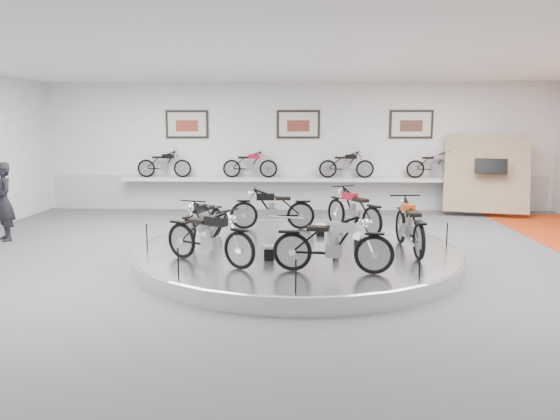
{
  "coord_description": "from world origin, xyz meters",
  "views": [
    {
      "loc": [
        0.02,
        -10.27,
        2.73
      ],
      "look_at": [
        -0.35,
        0.6,
        1.0
      ],
      "focal_mm": 35.0,
      "sensor_mm": 36.0,
      "label": 1
    }
  ],
  "objects_px": {
    "bike_b": "(272,208)",
    "bike_f": "(410,224)",
    "visitor": "(3,202)",
    "display_platform": "(297,255)",
    "bike_e": "(333,243)",
    "bike_c": "(202,220)",
    "bike_d": "(209,236)",
    "bike_a": "(354,209)",
    "shelf": "(298,179)"
  },
  "relations": [
    {
      "from": "bike_e",
      "to": "bike_f",
      "type": "xyz_separation_m",
      "value": [
        1.56,
        1.58,
        0.03
      ]
    },
    {
      "from": "bike_c",
      "to": "bike_e",
      "type": "xyz_separation_m",
      "value": [
        2.54,
        -2.21,
        0.03
      ]
    },
    {
      "from": "visitor",
      "to": "bike_f",
      "type": "bearing_deg",
      "value": 32.92
    },
    {
      "from": "display_platform",
      "to": "bike_b",
      "type": "xyz_separation_m",
      "value": [
        -0.58,
        1.85,
        0.64
      ]
    },
    {
      "from": "bike_c",
      "to": "bike_d",
      "type": "height_order",
      "value": "bike_d"
    },
    {
      "from": "bike_c",
      "to": "bike_d",
      "type": "relative_size",
      "value": 0.94
    },
    {
      "from": "bike_e",
      "to": "shelf",
      "type": "bearing_deg",
      "value": 100.8
    },
    {
      "from": "bike_a",
      "to": "bike_c",
      "type": "distance_m",
      "value": 3.45
    },
    {
      "from": "shelf",
      "to": "bike_a",
      "type": "bearing_deg",
      "value": -75.12
    },
    {
      "from": "visitor",
      "to": "bike_b",
      "type": "bearing_deg",
      "value": 46.27
    },
    {
      "from": "bike_d",
      "to": "bike_f",
      "type": "height_order",
      "value": "bike_f"
    },
    {
      "from": "bike_e",
      "to": "bike_d",
      "type": "bearing_deg",
      "value": 173.18
    },
    {
      "from": "bike_a",
      "to": "visitor",
      "type": "relative_size",
      "value": 0.94
    },
    {
      "from": "bike_f",
      "to": "bike_b",
      "type": "bearing_deg",
      "value": 49.5
    },
    {
      "from": "bike_e",
      "to": "visitor",
      "type": "xyz_separation_m",
      "value": [
        -7.46,
        3.64,
        0.13
      ]
    },
    {
      "from": "bike_a",
      "to": "bike_e",
      "type": "height_order",
      "value": "bike_a"
    },
    {
      "from": "display_platform",
      "to": "bike_b",
      "type": "bearing_deg",
      "value": 107.47
    },
    {
      "from": "bike_f",
      "to": "bike_a",
      "type": "bearing_deg",
      "value": 22.13
    },
    {
      "from": "bike_d",
      "to": "visitor",
      "type": "distance_m",
      "value": 6.2
    },
    {
      "from": "shelf",
      "to": "bike_c",
      "type": "height_order",
      "value": "bike_c"
    },
    {
      "from": "bike_c",
      "to": "display_platform",
      "type": "bearing_deg",
      "value": 95.58
    },
    {
      "from": "bike_a",
      "to": "bike_f",
      "type": "height_order",
      "value": "bike_f"
    },
    {
      "from": "bike_a",
      "to": "bike_d",
      "type": "height_order",
      "value": "bike_a"
    },
    {
      "from": "shelf",
      "to": "display_platform",
      "type": "bearing_deg",
      "value": -90.0
    },
    {
      "from": "display_platform",
      "to": "bike_e",
      "type": "relative_size",
      "value": 3.8
    },
    {
      "from": "shelf",
      "to": "bike_e",
      "type": "relative_size",
      "value": 6.53
    },
    {
      "from": "shelf",
      "to": "bike_f",
      "type": "bearing_deg",
      "value": -72.15
    },
    {
      "from": "display_platform",
      "to": "bike_a",
      "type": "distance_m",
      "value": 2.17
    },
    {
      "from": "bike_c",
      "to": "bike_f",
      "type": "distance_m",
      "value": 4.14
    },
    {
      "from": "bike_b",
      "to": "bike_f",
      "type": "height_order",
      "value": "bike_f"
    },
    {
      "from": "bike_d",
      "to": "bike_f",
      "type": "distance_m",
      "value": 3.83
    },
    {
      "from": "bike_a",
      "to": "bike_f",
      "type": "bearing_deg",
      "value": 174.7
    },
    {
      "from": "shelf",
      "to": "bike_b",
      "type": "relative_size",
      "value": 6.64
    },
    {
      "from": "shelf",
      "to": "bike_b",
      "type": "bearing_deg",
      "value": -97.32
    },
    {
      "from": "bike_a",
      "to": "bike_f",
      "type": "distance_m",
      "value": 2.09
    },
    {
      "from": "shelf",
      "to": "bike_a",
      "type": "distance_m",
      "value": 4.93
    },
    {
      "from": "display_platform",
      "to": "bike_d",
      "type": "relative_size",
      "value": 3.79
    },
    {
      "from": "bike_f",
      "to": "visitor",
      "type": "height_order",
      "value": "visitor"
    },
    {
      "from": "bike_b",
      "to": "bike_d",
      "type": "xyz_separation_m",
      "value": [
        -0.94,
        -3.18,
        0.01
      ]
    },
    {
      "from": "bike_b",
      "to": "bike_f",
      "type": "relative_size",
      "value": 0.93
    },
    {
      "from": "shelf",
      "to": "visitor",
      "type": "height_order",
      "value": "visitor"
    },
    {
      "from": "display_platform",
      "to": "shelf",
      "type": "distance_m",
      "value": 6.46
    },
    {
      "from": "display_platform",
      "to": "bike_f",
      "type": "distance_m",
      "value": 2.26
    },
    {
      "from": "visitor",
      "to": "display_platform",
      "type": "bearing_deg",
      "value": 31.1
    },
    {
      "from": "bike_b",
      "to": "bike_f",
      "type": "bearing_deg",
      "value": 140.8
    },
    {
      "from": "bike_c",
      "to": "bike_d",
      "type": "distance_m",
      "value": 1.76
    },
    {
      "from": "bike_f",
      "to": "bike_e",
      "type": "bearing_deg",
      "value": 132.65
    },
    {
      "from": "bike_f",
      "to": "visitor",
      "type": "xyz_separation_m",
      "value": [
        -9.02,
        2.06,
        0.1
      ]
    },
    {
      "from": "display_platform",
      "to": "bike_d",
      "type": "xyz_separation_m",
      "value": [
        -1.53,
        -1.33,
        0.65
      ]
    },
    {
      "from": "shelf",
      "to": "bike_a",
      "type": "height_order",
      "value": "bike_a"
    }
  ]
}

